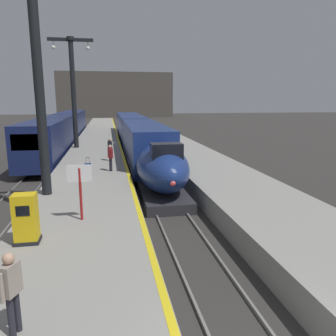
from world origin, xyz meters
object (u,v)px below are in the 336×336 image
object	(u,v)px
passenger_mid_platform	(110,148)
station_column_mid	(37,66)
regional_train_adjacent	(64,129)
passenger_far_waiting	(11,287)
departure_info_board	(80,181)
rolling_suitcase	(88,168)
ticket_machine_yellow	(26,220)
passenger_near_edge	(110,156)
station_column_far	(73,83)
highspeed_train_main	(137,136)

from	to	relation	value
passenger_mid_platform	station_column_mid	bearing A→B (deg)	-110.17
regional_train_adjacent	passenger_mid_platform	bearing A→B (deg)	-72.30
passenger_far_waiting	departure_info_board	size ratio (longest dim) A/B	0.80
rolling_suitcase	ticket_machine_yellow	world-z (taller)	ticket_machine_yellow
passenger_near_edge	passenger_mid_platform	xyz separation A→B (m)	(0.00, 3.65, 0.00)
rolling_suitcase	passenger_near_edge	bearing A→B (deg)	12.55
regional_train_adjacent	station_column_far	distance (m)	10.45
station_column_mid	ticket_machine_yellow	world-z (taller)	station_column_mid
regional_train_adjacent	passenger_near_edge	xyz separation A→B (m)	(5.30, -20.25, -0.09)
station_column_far	ticket_machine_yellow	size ratio (longest dim) A/B	6.24
passenger_near_edge	ticket_machine_yellow	bearing A→B (deg)	-104.74
station_column_mid	station_column_far	world-z (taller)	station_column_far
station_column_far	departure_info_board	size ratio (longest dim) A/B	4.71
departure_info_board	station_column_far	bearing A→B (deg)	95.45
departure_info_board	rolling_suitcase	bearing A→B (deg)	91.41
station_column_far	passenger_near_edge	distance (m)	12.69
station_column_far	passenger_mid_platform	bearing A→B (deg)	-67.87
station_column_far	ticket_machine_yellow	distance (m)	22.32
regional_train_adjacent	rolling_suitcase	xyz separation A→B (m)	(3.90, -20.56, -0.77)
passenger_mid_platform	departure_info_board	xyz separation A→B (m)	(-1.20, -12.30, 0.52)
station_column_mid	ticket_machine_yellow	size ratio (longest dim) A/B	6.22
station_column_far	departure_info_board	distance (m)	20.50
passenger_far_waiting	departure_info_board	xyz separation A→B (m)	(0.82, 6.15, 0.52)
passenger_far_waiting	highspeed_train_main	bearing A→B (deg)	79.85
station_column_mid	ticket_machine_yellow	xyz separation A→B (m)	(0.35, -5.65, -5.19)
station_column_far	passenger_mid_platform	size ratio (longest dim) A/B	5.91
highspeed_train_main	passenger_near_edge	distance (m)	12.41
passenger_mid_platform	passenger_near_edge	bearing A→B (deg)	-90.04
passenger_mid_platform	departure_info_board	distance (m)	12.37
station_column_far	passenger_near_edge	xyz separation A→B (m)	(3.10, -11.27, -4.96)
rolling_suitcase	highspeed_train_main	bearing A→B (deg)	71.28
regional_train_adjacent	passenger_far_waiting	xyz separation A→B (m)	(3.28, -35.05, -0.09)
highspeed_train_main	ticket_machine_yellow	world-z (taller)	highspeed_train_main
station_column_mid	passenger_mid_platform	xyz separation A→B (m)	(3.10, 8.44, -4.94)
regional_train_adjacent	passenger_far_waiting	bearing A→B (deg)	-84.65
passenger_far_waiting	ticket_machine_yellow	world-z (taller)	passenger_far_waiting
station_column_mid	departure_info_board	distance (m)	6.17
regional_train_adjacent	station_column_mid	bearing A→B (deg)	-84.98
highspeed_train_main	station_column_far	world-z (taller)	station_column_far
regional_train_adjacent	rolling_suitcase	size ratio (longest dim) A/B	37.27
departure_info_board	passenger_near_edge	bearing A→B (deg)	82.14
station_column_mid	passenger_near_edge	bearing A→B (deg)	57.12
regional_train_adjacent	ticket_machine_yellow	distance (m)	30.79
regional_train_adjacent	station_column_mid	distance (m)	25.60
passenger_near_edge	departure_info_board	xyz separation A→B (m)	(-1.19, -8.65, 0.52)
highspeed_train_main	passenger_mid_platform	xyz separation A→B (m)	(-2.80, -8.45, 0.11)
rolling_suitcase	passenger_far_waiting	bearing A→B (deg)	-92.42
station_column_far	rolling_suitcase	xyz separation A→B (m)	(1.70, -11.58, -5.64)
highspeed_train_main	rolling_suitcase	distance (m)	13.11
highspeed_train_main	rolling_suitcase	bearing A→B (deg)	-108.72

